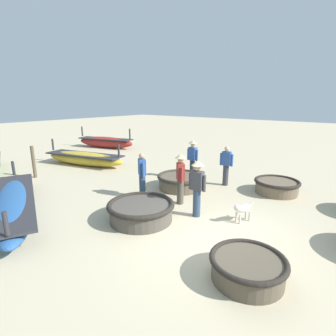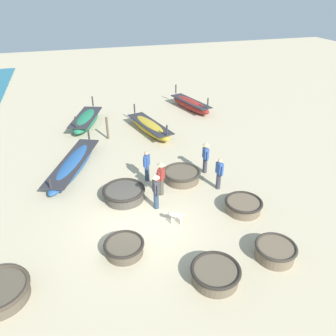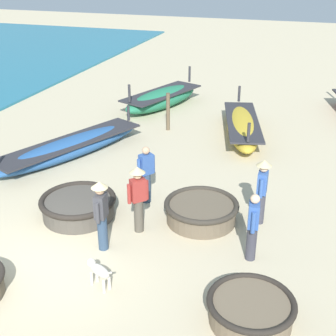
{
  "view_description": "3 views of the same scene",
  "coord_description": "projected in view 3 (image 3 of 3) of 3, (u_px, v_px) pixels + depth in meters",
  "views": [
    {
      "loc": [
        -5.14,
        -2.8,
        3.31
      ],
      "look_at": [
        2.14,
        2.9,
        0.9
      ],
      "focal_mm": 28.0,
      "sensor_mm": 36.0,
      "label": 1
    },
    {
      "loc": [
        -1.87,
        -10.1,
        8.53
      ],
      "look_at": [
        1.83,
        2.07,
        1.2
      ],
      "focal_mm": 35.0,
      "sensor_mm": 36.0,
      "label": 2
    },
    {
      "loc": [
        5.03,
        -6.92,
        6.05
      ],
      "look_at": [
        1.65,
        3.43,
        0.97
      ],
      "focal_mm": 50.0,
      "sensor_mm": 36.0,
      "label": 3
    }
  ],
  "objects": [
    {
      "name": "coracle_beside_post",
      "position": [
        201.0,
        211.0,
        11.4
      ],
      "size": [
        1.83,
        1.83,
        0.53
      ],
      "color": "brown",
      "rests_on": "ground"
    },
    {
      "name": "fisherman_crouching",
      "position": [
        101.0,
        211.0,
        10.05
      ],
      "size": [
        0.36,
        0.53,
        1.67
      ],
      "color": "#2D425B",
      "rests_on": "ground"
    },
    {
      "name": "fisherman_with_hat",
      "position": [
        146.0,
        173.0,
        12.06
      ],
      "size": [
        0.38,
        0.45,
        1.57
      ],
      "color": "#2D425B",
      "rests_on": "ground"
    },
    {
      "name": "coracle_upturned",
      "position": [
        78.0,
        206.0,
        11.61
      ],
      "size": [
        1.9,
        1.9,
        0.54
      ],
      "color": "#4C473F",
      "rests_on": "ground"
    },
    {
      "name": "mooring_post_mid_beach",
      "position": [
        168.0,
        112.0,
        17.07
      ],
      "size": [
        0.14,
        0.14,
        1.4
      ],
      "primitive_type": "cylinder",
      "color": "brown",
      "rests_on": "ground"
    },
    {
      "name": "long_boat_green_hull",
      "position": [
        71.0,
        147.0,
        15.02
      ],
      "size": [
        3.27,
        5.61,
        1.08
      ],
      "color": "#285693",
      "rests_on": "ground"
    },
    {
      "name": "ground_plane",
      "position": [
        44.0,
        264.0,
        9.94
      ],
      "size": [
        80.0,
        80.0,
        0.0
      ],
      "primitive_type": "plane",
      "color": "#C6B793"
    },
    {
      "name": "coracle_center",
      "position": [
        251.0,
        309.0,
        8.29
      ],
      "size": [
        1.59,
        1.59,
        0.5
      ],
      "color": "brown",
      "rests_on": "ground"
    },
    {
      "name": "fisherman_standing_left",
      "position": [
        138.0,
        195.0,
        10.72
      ],
      "size": [
        0.4,
        0.41,
        1.67
      ],
      "color": "#4C473D",
      "rests_on": "ground"
    },
    {
      "name": "fisherman_standing_right",
      "position": [
        262.0,
        188.0,
        11.06
      ],
      "size": [
        0.36,
        0.53,
        1.67
      ],
      "color": "#383842",
      "rests_on": "ground"
    },
    {
      "name": "dog",
      "position": [
        98.0,
        270.0,
        9.14
      ],
      "size": [
        0.65,
        0.39,
        0.55
      ],
      "color": "beige",
      "rests_on": "ground"
    },
    {
      "name": "long_boat_blue_hull",
      "position": [
        162.0,
        98.0,
        19.66
      ],
      "size": [
        2.64,
        4.44,
        1.4
      ],
      "color": "#237551",
      "rests_on": "ground"
    },
    {
      "name": "fisherman_hauling",
      "position": [
        253.0,
        226.0,
        9.76
      ],
      "size": [
        0.26,
        0.53,
        1.57
      ],
      "color": "#383842",
      "rests_on": "ground"
    },
    {
      "name": "long_boat_white_hull",
      "position": [
        242.0,
        126.0,
        16.66
      ],
      "size": [
        2.17,
        4.8,
        1.24
      ],
      "color": "gold",
      "rests_on": "ground"
    }
  ]
}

